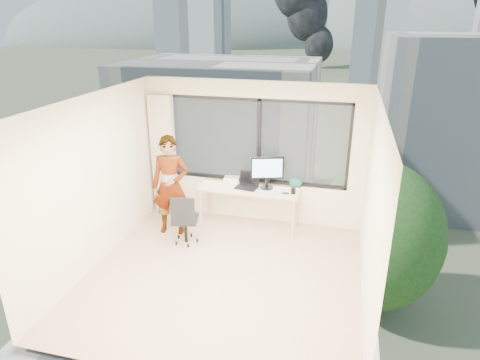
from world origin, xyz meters
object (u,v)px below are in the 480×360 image
(desk, at_px, (249,207))
(monitor, at_px, (267,172))
(person, at_px, (171,186))
(chair, at_px, (185,218))
(laptop, at_px, (247,181))
(game_console, at_px, (232,179))
(handbag, at_px, (296,182))

(desk, relative_size, monitor, 3.05)
(person, distance_m, monitor, 1.70)
(chair, relative_size, laptop, 2.29)
(person, bearing_deg, chair, -50.12)
(game_console, bearing_deg, handbag, -5.81)
(person, bearing_deg, desk, 13.69)
(person, distance_m, handbag, 2.21)
(game_console, distance_m, laptop, 0.45)
(monitor, height_order, laptop, monitor)
(monitor, height_order, handbag, monitor)
(game_console, relative_size, handbag, 1.19)
(desk, relative_size, chair, 1.96)
(desk, xyz_separation_m, laptop, (-0.04, -0.02, 0.50))
(monitor, bearing_deg, desk, 175.24)
(chair, bearing_deg, laptop, 32.76)
(game_console, relative_size, laptop, 0.68)
(person, height_order, game_console, person)
(desk, bearing_deg, laptop, -156.87)
(chair, height_order, game_console, chair)
(desk, xyz_separation_m, game_console, (-0.39, 0.25, 0.41))
(desk, distance_m, person, 1.47)
(person, relative_size, laptop, 4.40)
(game_console, distance_m, handbag, 1.19)
(chair, distance_m, laptop, 1.27)
(desk, relative_size, person, 1.02)
(desk, height_order, person, person)
(person, bearing_deg, handbag, 10.90)
(monitor, xyz_separation_m, game_console, (-0.70, 0.18, -0.26))
(monitor, xyz_separation_m, laptop, (-0.35, -0.09, -0.17))
(monitor, height_order, game_console, monitor)
(desk, bearing_deg, game_console, 147.57)
(chair, relative_size, handbag, 3.99)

